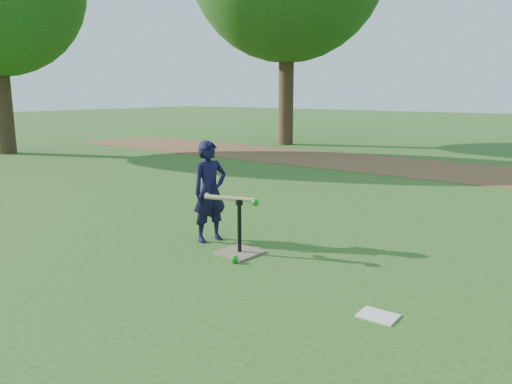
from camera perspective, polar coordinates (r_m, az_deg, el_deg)
The scene contains 7 objects.
ground at distance 5.65m, azimuth -3.55°, elevation -6.88°, with size 80.00×80.00×0.00m, color #285116.
dirt_strip at distance 12.19m, azimuth 20.33°, elevation 2.40°, with size 24.00×3.00×0.01m, color brown.
child at distance 5.95m, azimuth -5.31°, elevation 0.07°, with size 0.44×0.29×1.21m, color black.
wiffle_ball_ground at distance 5.29m, azimuth -2.47°, elevation -7.70°, with size 0.08×0.08×0.08m, color #0C8D14.
clipboard at distance 4.24m, azimuth 13.77°, elevation -13.58°, with size 0.30×0.23×0.01m, color silver.
batting_tee at distance 5.57m, azimuth -1.89°, elevation -5.94°, with size 0.45×0.45×0.61m.
swing_action at distance 5.49m, azimuth -2.71°, elevation -0.80°, with size 0.69×0.23×0.08m.
Camera 1 is at (3.54, -4.03, 1.78)m, focal length 35.00 mm.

